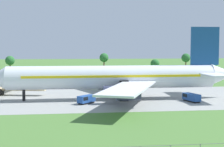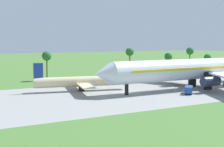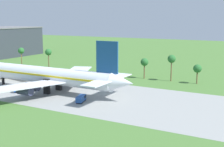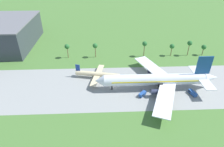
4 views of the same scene
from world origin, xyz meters
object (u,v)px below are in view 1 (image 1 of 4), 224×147
at_px(jet_airliner, 118,77).
at_px(regional_aircraft, 0,86).
at_px(baggage_tug, 86,99).
at_px(catering_van, 191,97).

xyz_separation_m(jet_airliner, regional_aircraft, (-34.54, 12.36, -3.32)).
bearing_deg(baggage_tug, regional_aircraft, 142.80).
distance_m(jet_airliner, catering_van, 20.48).
bearing_deg(jet_airliner, baggage_tug, -144.49).
relative_size(regional_aircraft, baggage_tug, 5.53).
relative_size(jet_airliner, catering_van, 11.68).
bearing_deg(baggage_tug, catering_van, 0.09).
bearing_deg(catering_van, regional_aircraft, 160.33).
height_order(regional_aircraft, baggage_tug, regional_aircraft).
distance_m(baggage_tug, catering_van, 28.13).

